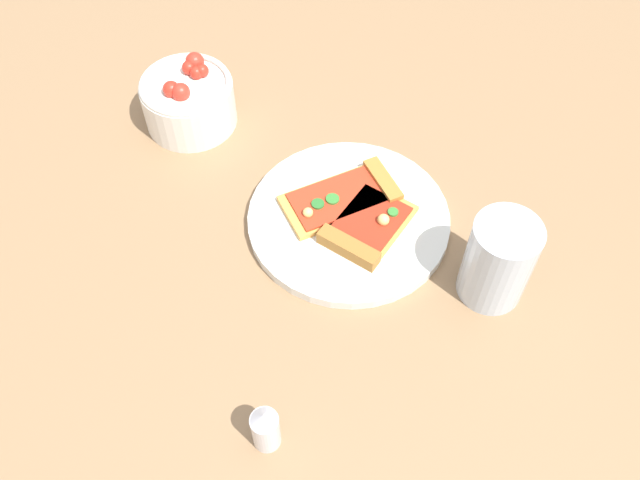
{
  "coord_description": "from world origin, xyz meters",
  "views": [
    {
      "loc": [
        -0.42,
        -0.31,
        0.69
      ],
      "look_at": [
        -0.02,
        -0.05,
        0.03
      ],
      "focal_mm": 38.52,
      "sensor_mm": 36.0,
      "label": 1
    }
  ],
  "objects": [
    {
      "name": "ground_plane",
      "position": [
        0.0,
        0.0,
        0.0
      ],
      "size": [
        2.4,
        2.4,
        0.0
      ],
      "primitive_type": "plane",
      "color": "#93704C",
      "rests_on": "ground"
    },
    {
      "name": "pepper_shaker",
      "position": [
        -0.25,
        -0.13,
        0.03
      ],
      "size": [
        0.03,
        0.03,
        0.07
      ],
      "color": "silver",
      "rests_on": "ground_plane"
    },
    {
      "name": "salad_bowl",
      "position": [
        0.07,
        0.23,
        0.04
      ],
      "size": [
        0.13,
        0.13,
        0.09
      ],
      "color": "white",
      "rests_on": "ground_plane"
    },
    {
      "name": "plate",
      "position": [
        0.04,
        -0.05,
        0.01
      ],
      "size": [
        0.25,
        0.25,
        0.01
      ],
      "primitive_type": "cylinder",
      "color": "silver",
      "rests_on": "ground_plane"
    },
    {
      "name": "pizza_slice_far",
      "position": [
        0.06,
        -0.03,
        0.02
      ],
      "size": [
        0.16,
        0.14,
        0.02
      ],
      "color": "gold",
      "rests_on": "plate"
    },
    {
      "name": "soda_glass",
      "position": [
        0.05,
        -0.24,
        0.05
      ],
      "size": [
        0.08,
        0.08,
        0.11
      ],
      "color": "silver",
      "rests_on": "ground_plane"
    },
    {
      "name": "pizza_slice_near",
      "position": [
        0.03,
        -0.08,
        0.02
      ],
      "size": [
        0.11,
        0.08,
        0.02
      ],
      "color": "gold",
      "rests_on": "plate"
    }
  ]
}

